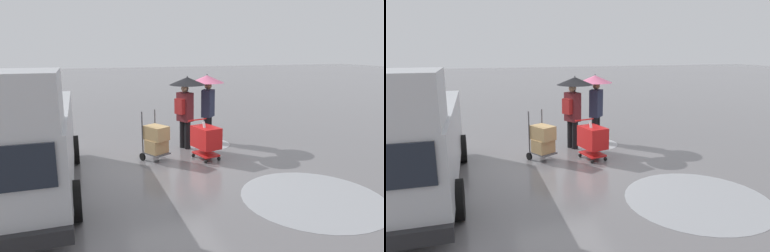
# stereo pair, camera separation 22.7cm
# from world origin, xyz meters

# --- Properties ---
(ground_plane) EXTENTS (90.00, 90.00, 0.00)m
(ground_plane) POSITION_xyz_m (0.00, 0.00, 0.00)
(ground_plane) COLOR slate
(slush_patch_near_cluster) EXTENTS (1.46, 1.46, 0.01)m
(slush_patch_near_cluster) POSITION_xyz_m (-1.35, -1.41, 0.00)
(slush_patch_near_cluster) COLOR #ADAFB5
(slush_patch_near_cluster) RESTS_ON ground
(slush_patch_under_van) EXTENTS (2.84, 2.84, 0.01)m
(slush_patch_under_van) POSITION_xyz_m (-1.97, 2.94, 0.00)
(slush_patch_under_van) COLOR #999BA0
(slush_patch_under_van) RESTS_ON ground
(cargo_van_parked_right) EXTENTS (2.21, 5.34, 2.60)m
(cargo_van_parked_right) POSITION_xyz_m (3.49, 1.08, 1.18)
(cargo_van_parked_right) COLOR #B7BABF
(cargo_van_parked_right) RESTS_ON ground
(shopping_cart_vendor) EXTENTS (0.73, 0.93, 1.04)m
(shopping_cart_vendor) POSITION_xyz_m (-0.83, -0.05, 0.57)
(shopping_cart_vendor) COLOR red
(shopping_cart_vendor) RESTS_ON ground
(hand_dolly_boxes) EXTENTS (0.78, 0.86, 1.32)m
(hand_dolly_boxes) POSITION_xyz_m (0.46, -0.32, 0.58)
(hand_dolly_boxes) COLOR #515156
(hand_dolly_boxes) RESTS_ON ground
(pedestrian_pink_side) EXTENTS (1.04, 1.04, 2.15)m
(pedestrian_pink_side) POSITION_xyz_m (-0.62, -1.16, 1.57)
(pedestrian_pink_side) COLOR black
(pedestrian_pink_side) RESTS_ON ground
(pedestrian_black_side) EXTENTS (1.04, 1.04, 2.15)m
(pedestrian_black_side) POSITION_xyz_m (-1.44, -1.59, 1.58)
(pedestrian_black_side) COLOR black
(pedestrian_black_side) RESTS_ON ground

